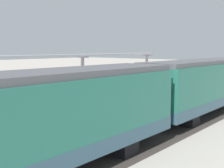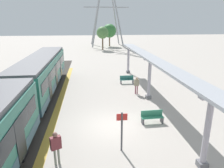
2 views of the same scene
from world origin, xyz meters
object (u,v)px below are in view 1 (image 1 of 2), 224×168
(canopy_pillar_second, at_px, (83,78))
(bench_near_end, at_px, (44,104))
(train_near_carriage, at_px, (211,84))
(canopy_pillar_nearest, at_px, (147,71))
(train_far_carriage, at_px, (6,131))
(trash_bin, at_px, (162,84))
(platform_info_sign, at_px, (100,90))
(passenger_waiting_near_edge, at_px, (145,97))
(bench_far_end, at_px, (127,90))

(canopy_pillar_second, bearing_deg, bench_near_end, 102.75)
(train_near_carriage, xyz_separation_m, canopy_pillar_nearest, (9.56, -6.40, -0.02))
(canopy_pillar_second, relative_size, bench_near_end, 2.36)
(train_far_carriage, height_order, trash_bin, train_far_carriage)
(train_far_carriage, xyz_separation_m, canopy_pillar_nearest, (9.56, -21.23, -0.02))
(bench_near_end, relative_size, platform_info_sign, 0.69)
(bench_near_end, distance_m, platform_info_sign, 3.92)
(passenger_waiting_near_edge, bearing_deg, canopy_pillar_nearest, -56.31)
(canopy_pillar_nearest, height_order, passenger_waiting_near_edge, canopy_pillar_nearest)
(canopy_pillar_second, height_order, bench_near_end, canopy_pillar_second)
(platform_info_sign, bearing_deg, passenger_waiting_near_edge, -167.07)
(train_far_carriage, distance_m, canopy_pillar_nearest, 23.28)
(canopy_pillar_second, distance_m, bench_near_end, 4.90)
(train_near_carriage, height_order, canopy_pillar_nearest, canopy_pillar_nearest)
(train_far_carriage, xyz_separation_m, trash_bin, (8.38, -22.35, -1.38))
(bench_near_end, relative_size, bench_far_end, 1.00)
(canopy_pillar_second, bearing_deg, platform_info_sign, 154.18)
(canopy_pillar_nearest, relative_size, passenger_waiting_near_edge, 2.08)
(canopy_pillar_nearest, relative_size, trash_bin, 3.96)
(bench_near_end, distance_m, trash_bin, 14.95)
(canopy_pillar_second, xyz_separation_m, passenger_waiting_near_edge, (-6.82, 0.99, -0.74))
(train_far_carriage, bearing_deg, canopy_pillar_second, -51.43)
(train_near_carriage, xyz_separation_m, bench_far_end, (8.47, -1.71, -1.39))
(platform_info_sign, relative_size, passenger_waiting_near_edge, 1.28)
(bench_near_end, bearing_deg, canopy_pillar_second, -77.25)
(train_far_carriage, xyz_separation_m, passenger_waiting_near_edge, (2.74, -11.00, -0.76))
(train_far_carriage, distance_m, bench_near_end, 11.37)
(bench_far_end, xyz_separation_m, passenger_waiting_near_edge, (-5.73, 5.54, 0.63))
(canopy_pillar_second, bearing_deg, train_near_carriage, -163.44)
(passenger_waiting_near_edge, bearing_deg, bench_far_end, -44.03)
(platform_info_sign, bearing_deg, canopy_pillar_nearest, -71.95)
(train_far_carriage, xyz_separation_m, bench_near_end, (8.52, -7.40, -1.39))
(canopy_pillar_nearest, height_order, trash_bin, canopy_pillar_nearest)
(bench_far_end, bearing_deg, platform_info_sign, 111.57)
(train_near_carriage, bearing_deg, bench_near_end, 41.09)
(train_near_carriage, relative_size, passenger_waiting_near_edge, 8.27)
(train_near_carriage, distance_m, train_far_carriage, 14.83)
(train_near_carriage, relative_size, bench_far_end, 9.39)
(trash_bin, relative_size, platform_info_sign, 0.41)
(bench_near_end, height_order, bench_far_end, same)
(train_far_carriage, bearing_deg, passenger_waiting_near_edge, -76.02)
(bench_near_end, bearing_deg, bench_far_end, -90.35)
(train_near_carriage, xyz_separation_m, platform_info_sign, (5.98, 4.57, -0.51))
(train_near_carriage, distance_m, bench_near_end, 11.39)
(bench_far_end, bearing_deg, train_near_carriage, 168.59)
(passenger_waiting_near_edge, bearing_deg, canopy_pillar_second, -8.23)
(trash_bin, height_order, passenger_waiting_near_edge, passenger_waiting_near_edge)
(train_far_carriage, distance_m, bench_far_end, 18.63)
(train_far_carriage, relative_size, bench_far_end, 9.39)
(train_near_carriage, xyz_separation_m, trash_bin, (8.38, -7.52, -1.38))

